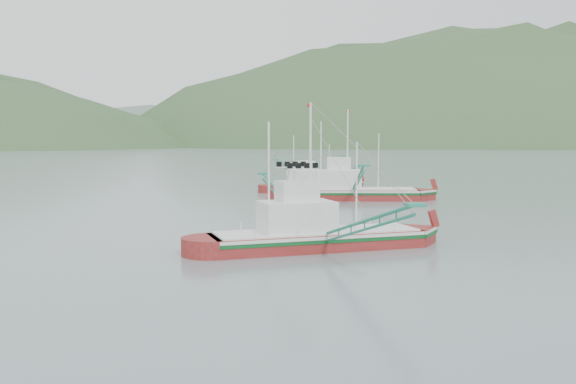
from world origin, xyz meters
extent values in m
plane|color=slate|center=(0.00, 0.00, 0.00)|extent=(1200.00, 1200.00, 0.00)
cube|color=maroon|center=(1.27, 2.67, 0.17)|extent=(13.42, 5.58, 1.74)
cube|color=silver|center=(1.27, 2.67, 0.91)|extent=(13.18, 5.61, 0.19)
cube|color=#0B4D1D|center=(1.27, 2.67, 0.69)|extent=(13.18, 5.63, 0.19)
cube|color=silver|center=(1.27, 2.67, 1.09)|extent=(12.75, 5.31, 0.10)
cube|color=silver|center=(-0.02, 2.45, 2.00)|extent=(4.74, 3.46, 1.91)
cube|color=silver|center=(-0.02, 2.45, 3.56)|extent=(2.54, 2.26, 1.22)
cylinder|color=white|center=(0.84, 2.60, 4.95)|extent=(0.14, 0.14, 7.82)
cylinder|color=white|center=(-1.73, 2.17, 4.36)|extent=(0.12, 0.12, 6.64)
cylinder|color=white|center=(3.84, 3.10, 3.78)|extent=(0.10, 0.10, 5.47)
cube|color=maroon|center=(8.93, 43.47, 0.16)|extent=(12.09, 6.55, 1.56)
cube|color=silver|center=(8.93, 43.47, 0.82)|extent=(11.89, 6.54, 0.17)
cube|color=#0B4D1D|center=(8.93, 43.47, 0.62)|extent=(11.89, 6.56, 0.17)
cube|color=silver|center=(8.93, 43.47, 0.97)|extent=(11.49, 6.23, 0.09)
cube|color=silver|center=(7.82, 43.11, 1.79)|extent=(4.48, 3.57, 1.72)
cube|color=silver|center=(7.82, 43.11, 3.20)|extent=(2.46, 2.25, 1.09)
cylinder|color=white|center=(8.56, 43.35, 4.44)|extent=(0.12, 0.12, 7.02)
cylinder|color=white|center=(6.33, 42.64, 3.92)|extent=(0.11, 0.11, 5.97)
cylinder|color=white|center=(11.16, 44.19, 3.39)|extent=(0.09, 0.09, 4.91)
cube|color=maroon|center=(10.83, 31.51, 0.19)|extent=(14.65, 6.17, 1.89)
cube|color=silver|center=(10.83, 31.51, 0.99)|extent=(14.38, 6.20, 0.21)
cube|color=#0B4D1D|center=(10.83, 31.51, 0.76)|extent=(14.39, 6.22, 0.21)
cube|color=silver|center=(10.83, 31.51, 1.18)|extent=(13.92, 5.86, 0.11)
cube|color=silver|center=(9.43, 31.75, 2.18)|extent=(5.19, 3.80, 2.08)
cube|color=silver|center=(9.43, 31.75, 3.88)|extent=(2.78, 2.48, 1.33)
cylinder|color=white|center=(10.36, 31.59, 5.40)|extent=(0.15, 0.15, 8.53)
cylinder|color=white|center=(7.56, 32.07, 4.76)|extent=(0.13, 0.13, 7.25)
cylinder|color=white|center=(13.63, 31.02, 4.12)|extent=(0.11, 0.11, 5.97)
ellipsoid|color=#325029|center=(240.00, 430.00, 0.00)|extent=(684.00, 432.00, 306.00)
ellipsoid|color=slate|center=(30.00, 560.00, 0.00)|extent=(960.00, 400.00, 240.00)
camera|label=1|loc=(-6.32, -35.19, 6.88)|focal=40.00mm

